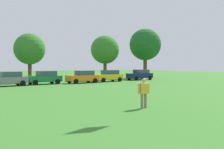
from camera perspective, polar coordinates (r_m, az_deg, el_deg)
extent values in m
cylinder|color=#8C7259|center=(16.13, 6.16, -5.40)|extent=(0.16, 0.16, 0.84)
cylinder|color=#8C7259|center=(16.28, 6.86, -5.33)|extent=(0.16, 0.16, 0.84)
cube|color=yellow|center=(16.13, 6.52, -2.84)|extent=(0.59, 0.36, 0.59)
cylinder|color=tan|center=(15.92, 5.53, -2.84)|extent=(0.12, 0.12, 0.56)
cylinder|color=tan|center=(16.34, 7.49, -2.72)|extent=(0.12, 0.12, 0.56)
sphere|color=tan|center=(16.10, 6.53, -1.25)|extent=(0.26, 0.26, 0.26)
cube|color=slate|center=(34.33, -20.61, -1.08)|extent=(4.30, 1.80, 0.76)
cube|color=#334756|center=(34.40, -20.07, 0.06)|extent=(2.24, 1.58, 0.60)
cylinder|color=black|center=(33.92, -17.81, -1.73)|extent=(0.64, 0.22, 0.64)
cylinder|color=black|center=(35.63, -18.73, -1.56)|extent=(0.64, 0.22, 0.64)
cube|color=#196B38|center=(36.27, -13.78, -0.85)|extent=(4.30, 1.80, 0.76)
cube|color=#334756|center=(36.37, -13.29, 0.24)|extent=(2.24, 1.58, 0.60)
cylinder|color=black|center=(34.92, -15.43, -1.60)|extent=(0.64, 0.22, 0.64)
cylinder|color=black|center=(36.60, -16.43, -1.44)|extent=(0.64, 0.22, 0.64)
cylinder|color=black|center=(36.06, -11.08, -1.45)|extent=(0.64, 0.22, 0.64)
cylinder|color=black|center=(37.69, -12.25, -1.31)|extent=(0.64, 0.22, 0.64)
cube|color=orange|center=(37.68, -6.11, -0.69)|extent=(4.30, 1.80, 0.76)
cube|color=#334756|center=(37.83, -5.67, 0.35)|extent=(2.24, 1.58, 0.60)
cylinder|color=black|center=(36.20, -7.40, -1.41)|extent=(0.64, 0.22, 0.64)
cylinder|color=black|center=(37.78, -8.71, -1.27)|extent=(0.64, 0.22, 0.64)
cylinder|color=black|center=(37.69, -3.50, -1.26)|extent=(0.64, 0.22, 0.64)
cylinder|color=black|center=(39.22, -4.92, -1.13)|extent=(0.64, 0.22, 0.64)
cube|color=yellow|center=(40.59, -0.79, -0.48)|extent=(4.30, 1.80, 0.76)
cube|color=#334756|center=(40.77, -0.40, 0.49)|extent=(2.24, 1.58, 0.60)
cylinder|color=black|center=(39.04, -1.77, -1.14)|extent=(0.64, 0.22, 0.64)
cylinder|color=black|center=(40.53, -3.21, -1.03)|extent=(0.64, 0.22, 0.64)
cylinder|color=black|center=(40.76, 1.62, -1.01)|extent=(0.64, 0.22, 0.64)
cylinder|color=black|center=(42.20, 0.12, -0.90)|extent=(0.64, 0.22, 0.64)
cube|color=#141E4C|center=(45.17, 5.68, -0.23)|extent=(4.30, 1.80, 0.76)
cube|color=#334756|center=(45.38, 6.00, 0.64)|extent=(2.24, 1.58, 0.60)
cylinder|color=black|center=(43.54, 5.04, -0.82)|extent=(0.64, 0.22, 0.64)
cylinder|color=black|center=(44.91, 3.52, -0.72)|extent=(0.64, 0.22, 0.64)
cylinder|color=black|center=(45.52, 7.80, -0.70)|extent=(0.64, 0.22, 0.64)
cylinder|color=black|center=(46.83, 6.27, -0.62)|extent=(0.64, 0.22, 0.64)
cylinder|color=brown|center=(41.55, -16.48, 0.48)|extent=(0.52, 0.52, 2.83)
sphere|color=#337528|center=(41.60, -16.53, 5.05)|extent=(4.47, 4.47, 4.47)
cylinder|color=brown|center=(45.86, -1.44, 0.79)|extent=(0.55, 0.55, 2.96)
sphere|color=#337528|center=(45.91, -1.44, 5.12)|extent=(4.67, 4.67, 4.67)
cylinder|color=brown|center=(52.42, 6.80, 1.36)|extent=(0.69, 0.69, 3.73)
sphere|color=#1E5B23|center=(52.55, 6.82, 6.12)|extent=(5.89, 5.89, 5.89)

